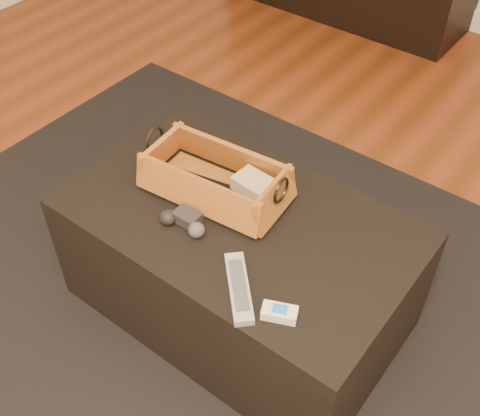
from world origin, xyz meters
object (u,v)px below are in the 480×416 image
Objects in this scene: ottoman at (239,265)px; silver_remote at (239,287)px; cream_gadget at (279,313)px; wicker_basket at (215,180)px; tv_remote at (206,187)px; game_controller at (184,221)px.

silver_remote is (0.16, -0.21, 0.22)m from ottoman.
cream_gadget reaches higher than ottoman.
ottoman is 0.29m from wicker_basket.
game_controller reaches higher than tv_remote.
wicker_basket is at bearing 148.08° from cream_gadget.
cream_gadget is at bearing -36.48° from ottoman.
tv_remote is (-0.13, 0.02, 0.24)m from ottoman.
silver_remote is 0.13m from cream_gadget.
game_controller is (0.04, -0.14, -0.00)m from tv_remote.
tv_remote is 0.15m from game_controller.
cream_gadget is at bearing -1.44° from silver_remote.
silver_remote is at bearing -52.35° from ottoman.
tv_remote reaches higher than silver_remote.
tv_remote is 0.04m from wicker_basket.
game_controller reaches higher than ottoman.
game_controller reaches higher than cream_gadget.
ottoman is 2.23× the size of wicker_basket.
tv_remote is 2.35× the size of cream_gadget.
game_controller is (-0.09, -0.12, 0.23)m from ottoman.
game_controller is at bearing -126.78° from ottoman.
cream_gadget is (0.40, -0.25, -0.04)m from wicker_basket.
cream_gadget is (0.13, -0.00, 0.00)m from silver_remote.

